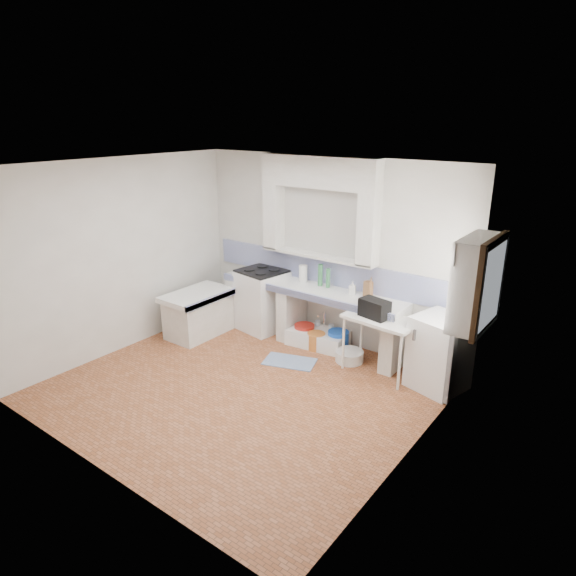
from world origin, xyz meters
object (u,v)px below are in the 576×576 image
Objects in this scene: stove at (262,301)px; fridge at (440,353)px; sink at (318,339)px; side_table at (379,346)px.

stove is 1.02× the size of fridge.
stove reaches higher than sink.
stove is at bearing 179.11° from side_table.
sink is at bearing -168.76° from fridge.
stove is 3.01m from fridge.
sink is (1.09, 0.00, -0.38)m from stove.
sink is 0.93× the size of fridge.
side_table reaches higher than sink.
side_table is at bearing -156.84° from fridge.
stove is 2.24m from side_table.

